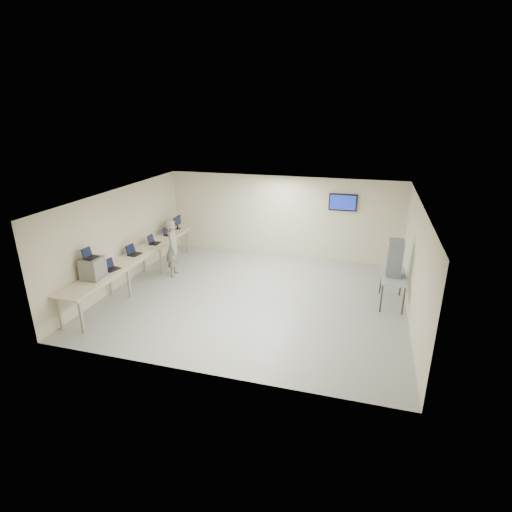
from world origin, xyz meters
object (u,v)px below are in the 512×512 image
(workbench, at_px, (136,257))
(equipment_box, at_px, (93,268))
(side_table, at_px, (393,278))
(soldier, at_px, (173,248))

(workbench, relative_size, equipment_box, 11.15)
(side_table, bearing_deg, workbench, -174.76)
(soldier, bearing_deg, side_table, -107.25)
(equipment_box, height_order, soldier, soldier)
(soldier, distance_m, side_table, 6.43)
(workbench, height_order, equipment_box, equipment_box)
(equipment_box, xyz_separation_m, soldier, (0.83, 2.67, -0.28))
(workbench, distance_m, side_table, 7.22)
(workbench, distance_m, soldier, 1.16)
(equipment_box, height_order, side_table, equipment_box)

